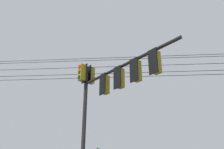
{
  "coord_description": "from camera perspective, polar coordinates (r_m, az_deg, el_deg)",
  "views": [
    {
      "loc": [
        12.46,
        -0.34,
        1.22
      ],
      "look_at": [
        2.3,
        1.67,
        5.84
      ],
      "focal_mm": 39.08,
      "sensor_mm": 36.0,
      "label": 1
    }
  ],
  "objects": [
    {
      "name": "overhead_wire_span",
      "position": [
        13.17,
        -0.46,
        1.78
      ],
      "size": [
        7.83,
        26.94,
        1.42
      ],
      "color": "black"
    },
    {
      "name": "signal_mast_assembly",
      "position": [
        11.42,
        -1.56,
        -3.67
      ],
      "size": [
        5.57,
        3.45,
        7.09
      ],
      "color": "black",
      "rests_on": "ground"
    }
  ]
}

